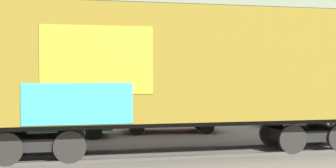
% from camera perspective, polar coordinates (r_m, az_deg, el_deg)
% --- Properties ---
extents(ground_plane, '(260.00, 260.00, 0.00)m').
position_cam_1_polar(ground_plane, '(13.58, 0.51, -9.32)').
color(ground_plane, slate).
extents(track, '(59.98, 5.38, 0.08)m').
position_cam_1_polar(track, '(14.00, 6.75, -8.84)').
color(track, '#4C4742').
rests_on(track, ground_plane).
extents(freight_car, '(13.62, 3.88, 4.70)m').
position_cam_1_polar(freight_car, '(13.43, 1.79, 2.21)').
color(freight_car, olive).
rests_on(freight_car, ground_plane).
extents(flagpole, '(0.44, 1.36, 9.02)m').
position_cam_1_polar(flagpole, '(25.80, -15.15, 8.16)').
color(flagpole, silver).
rests_on(flagpole, ground_plane).
extents(hillside, '(146.81, 40.86, 18.55)m').
position_cam_1_polar(hillside, '(73.65, -12.78, 4.71)').
color(hillside, slate).
rests_on(hillside, ground_plane).
extents(parked_car_green, '(4.73, 2.25, 1.86)m').
position_cam_1_polar(parked_car_green, '(17.58, -15.13, -3.94)').
color(parked_car_green, '#1E5933').
rests_on(parked_car_green, ground_plane).
extents(parked_car_red, '(4.52, 2.48, 1.58)m').
position_cam_1_polar(parked_car_red, '(18.64, -0.02, -3.86)').
color(parked_car_red, '#B21E1E').
rests_on(parked_car_red, ground_plane).
extents(parked_car_silver, '(4.42, 2.55, 1.68)m').
position_cam_1_polar(parked_car_silver, '(21.37, 16.99, -3.22)').
color(parked_car_silver, '#B7BABF').
rests_on(parked_car_silver, ground_plane).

